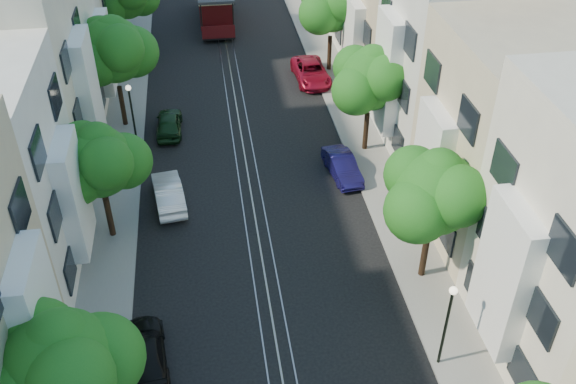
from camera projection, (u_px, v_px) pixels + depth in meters
name	position (u px, v px, depth m)	size (l,w,h in m)	color
ground	(235.00, 96.00, 44.16)	(200.00, 200.00, 0.00)	black
sidewalk_east	(338.00, 88.00, 44.97)	(2.50, 80.00, 0.12)	gray
sidewalk_west	(128.00, 102.00, 43.28)	(2.50, 80.00, 0.12)	gray
rail_left	(227.00, 96.00, 44.09)	(0.06, 80.00, 0.02)	gray
rail_slot	(235.00, 96.00, 44.16)	(0.06, 80.00, 0.02)	gray
rail_right	(243.00, 95.00, 44.22)	(0.06, 80.00, 0.02)	gray
lane_line	(235.00, 96.00, 44.16)	(0.08, 80.00, 0.01)	tan
townhouses_east	(410.00, 14.00, 42.40)	(7.75, 72.00, 12.00)	beige
townhouses_west	(40.00, 36.00, 39.70)	(7.75, 72.00, 11.76)	silver
tree_e_b	(436.00, 194.00, 27.05)	(4.93, 4.08, 6.68)	black
tree_e_c	(371.00, 80.00, 35.89)	(4.84, 3.99, 6.52)	black
tree_e_d	(332.00, 6.00, 44.49)	(5.01, 4.16, 6.85)	black
tree_w_a	(63.00, 368.00, 19.80)	(4.93, 4.08, 6.68)	black
tree_w_b	(99.00, 163.00, 29.55)	(4.72, 3.87, 6.27)	black
tree_w_c	(114.00, 51.00, 37.92)	(5.13, 4.28, 7.09)	black
lamp_east	(448.00, 315.00, 24.10)	(0.32, 0.32, 4.16)	black
lamp_west	(131.00, 108.00, 36.96)	(0.32, 0.32, 4.16)	black
parked_car_e_mid	(342.00, 166.00, 36.07)	(1.33, 3.81, 1.26)	#0F0C3F
parked_car_e_far	(311.00, 72.00, 45.64)	(2.23, 4.83, 1.34)	maroon
parked_car_w_near	(144.00, 353.00, 25.45)	(1.74, 4.29, 1.24)	black
parked_car_w_mid	(168.00, 193.00, 33.95)	(1.44, 4.13, 1.36)	silver
parked_car_w_far	(169.00, 123.00, 39.88)	(1.54, 3.84, 1.31)	black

